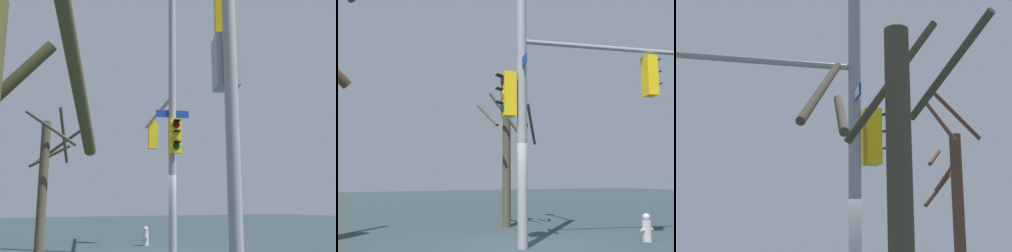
# 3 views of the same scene
# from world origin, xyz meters

# --- Properties ---
(ground_plane) EXTENTS (80.00, 80.00, 0.00)m
(ground_plane) POSITION_xyz_m (0.00, 0.00, 0.00)
(ground_plane) COLOR #2B3A3D
(main_signal_pole_assembly) EXTENTS (5.90, 4.12, 9.32)m
(main_signal_pole_assembly) POSITION_xyz_m (-0.60, 0.02, 4.84)
(main_signal_pole_assembly) COLOR gray
(main_signal_pole_assembly) RESTS_ON ground
(fire_hydrant) EXTENTS (0.38, 0.24, 0.73)m
(fire_hydrant) POSITION_xyz_m (-3.38, 0.56, 0.34)
(fire_hydrant) COLOR #B2B2B7
(fire_hydrant) RESTS_ON ground
(bare_tree_corner) EXTENTS (2.14, 2.04, 4.54)m
(bare_tree_corner) POSITION_xyz_m (-1.37, -3.70, 2.35)
(bare_tree_corner) COLOR #443F31
(bare_tree_corner) RESTS_ON ground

